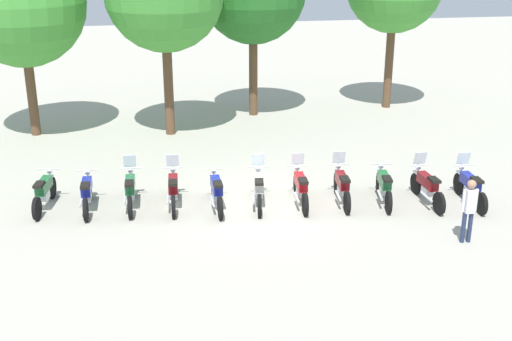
% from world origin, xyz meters
% --- Properties ---
extents(ground_plane, '(80.00, 80.00, 0.00)m').
position_xyz_m(ground_plane, '(0.00, 0.00, 0.00)').
color(ground_plane, '#ADA899').
extents(motorcycle_0, '(0.68, 2.18, 0.99)m').
position_xyz_m(motorcycle_0, '(-6.01, 0.90, 0.50)').
color(motorcycle_0, black).
rests_on(motorcycle_0, ground_plane).
extents(motorcycle_1, '(0.62, 2.19, 0.99)m').
position_xyz_m(motorcycle_1, '(-4.81, 0.60, 0.50)').
color(motorcycle_1, black).
rests_on(motorcycle_1, ground_plane).
extents(motorcycle_2, '(0.62, 2.19, 1.37)m').
position_xyz_m(motorcycle_2, '(-3.61, 0.58, 0.52)').
color(motorcycle_2, black).
rests_on(motorcycle_2, ground_plane).
extents(motorcycle_3, '(0.62, 2.19, 1.37)m').
position_xyz_m(motorcycle_3, '(-2.41, 0.42, 0.52)').
color(motorcycle_3, black).
rests_on(motorcycle_3, ground_plane).
extents(motorcycle_4, '(0.62, 2.19, 0.99)m').
position_xyz_m(motorcycle_4, '(-1.21, 0.09, 0.50)').
color(motorcycle_4, black).
rests_on(motorcycle_4, ground_plane).
extents(motorcycle_5, '(0.69, 2.18, 1.37)m').
position_xyz_m(motorcycle_5, '(0.00, 0.08, 0.52)').
color(motorcycle_5, black).
rests_on(motorcycle_5, ground_plane).
extents(motorcycle_6, '(0.62, 2.19, 1.37)m').
position_xyz_m(motorcycle_6, '(1.20, -0.04, 0.52)').
color(motorcycle_6, black).
rests_on(motorcycle_6, ground_plane).
extents(motorcycle_7, '(0.64, 2.19, 1.37)m').
position_xyz_m(motorcycle_7, '(2.41, -0.13, 0.52)').
color(motorcycle_7, black).
rests_on(motorcycle_7, ground_plane).
extents(motorcycle_8, '(0.73, 2.17, 0.99)m').
position_xyz_m(motorcycle_8, '(3.61, -0.33, 0.50)').
color(motorcycle_8, black).
rests_on(motorcycle_8, ground_plane).
extents(motorcycle_9, '(0.62, 2.19, 1.37)m').
position_xyz_m(motorcycle_9, '(4.81, -0.61, 0.52)').
color(motorcycle_9, black).
rests_on(motorcycle_9, ground_plane).
extents(motorcycle_10, '(0.62, 2.19, 1.37)m').
position_xyz_m(motorcycle_10, '(6.01, -0.83, 0.52)').
color(motorcycle_10, black).
rests_on(motorcycle_10, ground_plane).
extents(person_0, '(0.40, 0.23, 1.68)m').
position_xyz_m(person_0, '(4.75, -3.18, 0.98)').
color(person_0, '#232D4C').
rests_on(person_0, ground_plane).
extents(tree_0, '(4.68, 4.68, 7.32)m').
position_xyz_m(tree_0, '(-7.29, 8.40, 4.97)').
color(tree_0, brown).
rests_on(tree_0, ground_plane).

